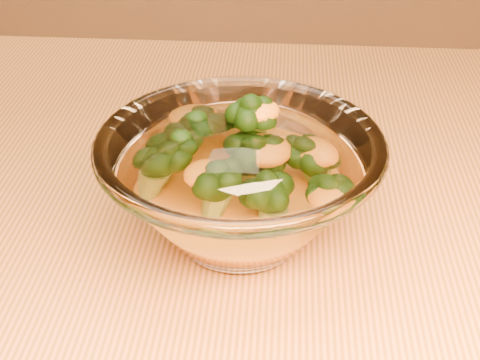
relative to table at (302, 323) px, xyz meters
name	(u,v)px	position (x,y,z in m)	size (l,w,h in m)	color
table	(302,323)	(0.00, 0.00, 0.00)	(1.20, 0.80, 0.75)	#C4733A
glass_bowl	(240,185)	(-0.05, 0.00, 0.15)	(0.22, 0.22, 0.10)	white
cheese_sauce	(240,206)	(-0.05, 0.00, 0.13)	(0.11, 0.11, 0.03)	#FF9C15
broccoli_heap	(228,163)	(-0.07, 0.01, 0.16)	(0.14, 0.12, 0.08)	black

